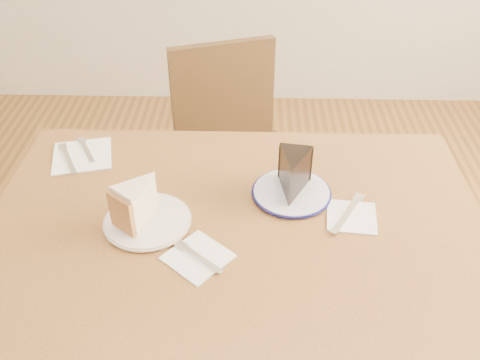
% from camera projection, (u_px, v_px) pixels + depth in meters
% --- Properties ---
extents(table, '(1.20, 0.80, 0.75)m').
position_uv_depth(table, '(236.00, 250.00, 1.34)').
color(table, '#4E2F15').
rests_on(table, ground).
extents(chair_far, '(0.56, 0.56, 0.89)m').
position_uv_depth(chair_far, '(234.00, 161.00, 1.92)').
color(chair_far, black).
rests_on(chair_far, ground).
extents(plate_cream, '(0.20, 0.20, 0.01)m').
position_uv_depth(plate_cream, '(148.00, 221.00, 1.27)').
color(plate_cream, silver).
rests_on(plate_cream, table).
extents(plate_navy, '(0.19, 0.19, 0.01)m').
position_uv_depth(plate_navy, '(291.00, 193.00, 1.36)').
color(plate_navy, silver).
rests_on(plate_navy, table).
extents(carrot_cake, '(0.12, 0.13, 0.09)m').
position_uv_depth(carrot_cake, '(140.00, 202.00, 1.24)').
color(carrot_cake, white).
rests_on(carrot_cake, plate_cream).
extents(chocolate_cake, '(0.10, 0.13, 0.09)m').
position_uv_depth(chocolate_cake, '(293.00, 177.00, 1.32)').
color(chocolate_cake, black).
rests_on(chocolate_cake, plate_navy).
extents(napkin_cream, '(0.17, 0.17, 0.00)m').
position_uv_depth(napkin_cream, '(198.00, 257.00, 1.18)').
color(napkin_cream, white).
rests_on(napkin_cream, table).
extents(napkin_navy, '(0.13, 0.13, 0.00)m').
position_uv_depth(napkin_navy, '(352.00, 217.00, 1.29)').
color(napkin_navy, white).
rests_on(napkin_navy, table).
extents(napkin_spare, '(0.19, 0.19, 0.00)m').
position_uv_depth(napkin_spare, '(82.00, 156.00, 1.49)').
color(napkin_spare, white).
rests_on(napkin_spare, table).
extents(fork_cream, '(0.12, 0.10, 0.00)m').
position_uv_depth(fork_cream, '(199.00, 257.00, 1.17)').
color(fork_cream, silver).
rests_on(fork_cream, napkin_cream).
extents(knife_navy, '(0.10, 0.15, 0.00)m').
position_uv_depth(knife_navy, '(347.00, 213.00, 1.29)').
color(knife_navy, silver).
rests_on(knife_navy, napkin_navy).
extents(fork_spare, '(0.08, 0.13, 0.00)m').
position_uv_depth(fork_spare, '(87.00, 150.00, 1.51)').
color(fork_spare, silver).
rests_on(fork_spare, napkin_spare).
extents(knife_spare, '(0.09, 0.15, 0.00)m').
position_uv_depth(knife_spare, '(68.00, 159.00, 1.48)').
color(knife_spare, silver).
rests_on(knife_spare, napkin_spare).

